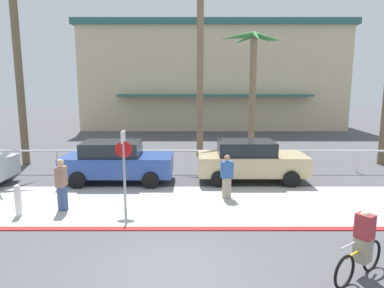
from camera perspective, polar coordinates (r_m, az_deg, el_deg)
ground_plane at (r=17.56m, az=-1.73°, el=-3.37°), size 80.00×80.00×0.00m
sidewalk_strip at (r=11.99m, az=-2.44°, el=-9.76°), size 44.00×4.00×0.02m
curb_paint at (r=10.13m, az=-2.87°, el=-13.57°), size 44.00×0.24×0.03m
building_backdrop at (r=34.77m, az=2.82°, el=10.81°), size 22.97×12.72×9.07m
rail_fence at (r=15.91m, az=-1.88°, el=-1.69°), size 25.07×0.08×1.04m
stop_sign_bike_lane at (r=11.29m, az=-11.24°, el=-2.39°), size 0.52×0.56×2.56m
bollard_2 at (r=12.10m, az=-26.63°, el=-8.14°), size 0.20×0.20×1.00m
palm_tree_1 at (r=19.25m, az=-26.96°, el=16.47°), size 3.50×2.93×9.02m
palm_tree_2 at (r=19.42m, az=0.91°, el=18.00°), size 3.22×3.64×9.13m
palm_tree_3 at (r=19.52m, az=9.58°, el=13.09°), size 3.16×3.04×6.71m
car_blue_1 at (r=14.68m, az=-12.34°, el=-2.79°), size 4.40×2.02×1.69m
car_tan_2 at (r=14.71m, az=9.19°, el=-2.66°), size 4.40×2.02×1.69m
cyclist_yellow_0 at (r=8.40m, az=25.58°, el=-14.69°), size 1.49×1.14×1.50m
pedestrian_0 at (r=11.98m, az=-20.60°, el=-6.54°), size 0.32×0.40×1.69m
pedestrian_1 at (r=12.48m, az=5.41°, el=-5.60°), size 0.45×0.39×1.57m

